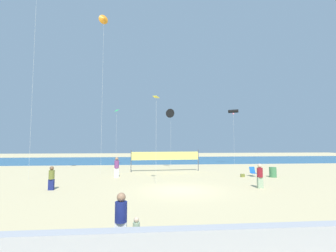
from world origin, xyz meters
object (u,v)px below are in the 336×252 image
object	(u,v)px
toddler_figure	(136,232)
kite_black_tube	(233,111)
folding_beach_chair	(253,171)
kite_green_diamond	(116,111)
kite_black_delta	(171,114)
beachgoer_maroon_shirt	(260,175)
trash_barrel	(273,172)
beachgoer_plum_shirt	(117,166)
beachgoer_olive_shirt	(52,177)
mother_figure	(121,218)
kite_orange_delta	(104,20)
volleyball_net	(165,157)
beach_handbag	(243,175)
kite_yellow_diamond	(156,98)

from	to	relation	value
toddler_figure	kite_black_tube	bearing A→B (deg)	61.23
folding_beach_chair	kite_green_diamond	bearing A→B (deg)	130.66
folding_beach_chair	kite_black_delta	size ratio (longest dim) A/B	0.12
kite_green_diamond	kite_black_delta	size ratio (longest dim) A/B	1.07
beachgoer_maroon_shirt	trash_barrel	xyz separation A→B (m)	(3.78, 5.09, -0.45)
toddler_figure	kite_black_delta	bearing A→B (deg)	79.11
kite_green_diamond	kite_black_tube	bearing A→B (deg)	3.13
kite_black_delta	beachgoer_maroon_shirt	bearing A→B (deg)	-69.38
beachgoer_plum_shirt	kite_black_delta	distance (m)	10.58
beachgoer_olive_shirt	kite_green_diamond	xyz separation A→B (m)	(2.15, 16.23, 6.80)
mother_figure	toddler_figure	world-z (taller)	mother_figure
kite_orange_delta	volleyball_net	bearing A→B (deg)	16.73
folding_beach_chair	kite_black_tube	distance (m)	14.41
beachgoer_maroon_shirt	trash_barrel	bearing A→B (deg)	159.70
beach_handbag	beachgoer_plum_shirt	bearing A→B (deg)	175.28
beach_handbag	beachgoer_maroon_shirt	bearing A→B (deg)	-100.58
beachgoer_olive_shirt	trash_barrel	size ratio (longest dim) A/B	1.74
trash_barrel	beach_handbag	bearing A→B (deg)	173.12
beachgoer_maroon_shirt	beachgoer_plum_shirt	xyz separation A→B (m)	(-10.65, 6.38, 0.08)
beachgoer_plum_shirt	volleyball_net	size ratio (longest dim) A/B	0.24
beachgoer_maroon_shirt	kite_black_tube	xyz separation A→B (m)	(5.00, 17.85, 6.98)
beachgoer_olive_shirt	kite_green_diamond	size ratio (longest dim) A/B	0.20
folding_beach_chair	kite_black_tube	xyz separation A→B (m)	(2.80, 12.03, 7.42)
toddler_figure	kite_orange_delta	world-z (taller)	kite_orange_delta
mother_figure	beachgoer_olive_shirt	distance (m)	10.75
beachgoer_plum_shirt	kite_green_diamond	world-z (taller)	kite_green_diamond
folding_beach_chair	beach_handbag	xyz separation A→B (m)	(-1.18, -0.39, -0.32)
kite_green_diamond	beachgoer_plum_shirt	bearing A→B (deg)	-82.16
beach_handbag	kite_black_delta	size ratio (longest dim) A/B	0.05
kite_black_delta	kite_yellow_diamond	bearing A→B (deg)	-101.74
beachgoer_olive_shirt	volleyball_net	xyz separation A→B (m)	(8.48, 9.81, 0.78)
kite_black_tube	kite_yellow_diamond	bearing A→B (deg)	-127.97
kite_yellow_diamond	volleyball_net	bearing A→B (deg)	80.42
toddler_figure	kite_black_delta	distance (m)	22.85
volleyball_net	kite_green_diamond	xyz separation A→B (m)	(-6.33, 6.41, 6.02)
folding_beach_chair	trash_barrel	size ratio (longest dim) A/B	0.97
kite_yellow_diamond	kite_black_tube	world-z (taller)	kite_black_tube
trash_barrel	kite_black_delta	xyz separation A→B (m)	(-8.70, 7.97, 6.40)
kite_yellow_diamond	beachgoer_maroon_shirt	bearing A→B (deg)	-17.66
beachgoer_olive_shirt	kite_orange_delta	world-z (taller)	kite_orange_delta
beach_handbag	kite_black_delta	world-z (taller)	kite_black_delta
toddler_figure	kite_black_tube	world-z (taller)	kite_black_tube
mother_figure	kite_black_delta	xyz separation A→B (m)	(3.75, 21.55, 5.99)
beachgoer_maroon_shirt	kite_orange_delta	distance (m)	21.48
beachgoer_olive_shirt	kite_yellow_diamond	bearing A→B (deg)	-3.29
volleyball_net	kite_black_tube	world-z (taller)	kite_black_tube
kite_green_diamond	kite_orange_delta	bearing A→B (deg)	-92.67
toddler_figure	kite_black_delta	xyz separation A→B (m)	(3.28, 21.70, 6.37)
mother_figure	trash_barrel	xyz separation A→B (m)	(12.45, 13.58, -0.40)
beachgoer_maroon_shirt	kite_black_delta	xyz separation A→B (m)	(-4.91, 13.06, 5.94)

